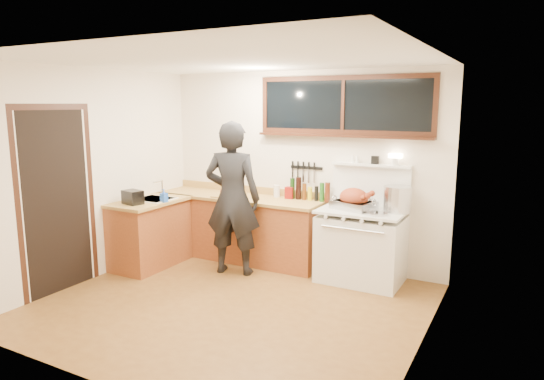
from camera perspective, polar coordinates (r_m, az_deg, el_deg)
The scene contains 20 objects.
ground_plane at distance 5.45m, azimuth -4.83°, elevation -13.47°, with size 4.00×3.50×0.02m, color brown.
room_shell at distance 5.02m, azimuth -5.11°, elevation 4.16°, with size 4.10×3.60×2.65m.
counter_back at distance 6.87m, azimuth -3.89°, elevation -4.34°, with size 2.44×0.64×1.00m.
counter_left at distance 6.76m, azimuth -14.15°, elevation -4.88°, with size 0.64×1.09×0.90m.
sink_unit at distance 6.72m, azimuth -13.73°, elevation -1.51°, with size 0.50×0.45×0.37m.
vintage_stove at distance 6.09m, azimuth 10.49°, elevation -6.27°, with size 1.02×0.74×1.57m.
back_window at distance 6.27m, azimuth 8.32°, elevation 9.07°, with size 2.32×0.13×0.77m.
left_doorway at distance 6.06m, azimuth -23.95°, elevation -1.04°, with size 0.02×1.04×2.17m.
knife_strip at distance 6.53m, azimuth 3.92°, elevation 2.57°, with size 0.46×0.03×0.28m.
man at distance 6.17m, azimuth -4.66°, elevation -1.00°, with size 0.81×0.64×1.96m.
soap_bottle at distance 6.47m, azimuth -12.59°, elevation -0.65°, with size 0.09×0.09×0.17m.
toaster at distance 6.45m, azimuth -16.07°, elevation -0.82°, with size 0.29×0.23×0.18m.
cutting_board at distance 6.68m, azimuth -5.34°, elevation -0.41°, with size 0.36×0.27×0.13m.
roast_turkey at distance 5.99m, azimuth 9.64°, elevation -1.23°, with size 0.56×0.48×0.26m.
stockpot at distance 5.93m, azimuth 14.56°, elevation -1.03°, with size 0.35×0.35×0.31m.
saucepan at distance 6.06m, azimuth 10.94°, elevation -1.48°, with size 0.18×0.30×0.14m.
pot_lid at distance 5.76m, azimuth 12.23°, elevation -2.71°, with size 0.29×0.29×0.04m.
coffee_tin at distance 6.54m, azimuth 2.08°, elevation -0.32°, with size 0.11×0.09×0.16m.
pitcher at distance 6.66m, azimuth 0.57°, elevation -0.13°, with size 0.11×0.11×0.16m.
bottle_cluster at distance 6.45m, azimuth 4.35°, elevation -0.10°, with size 0.58×0.07×0.30m.
Camera 1 is at (2.75, -4.17, 2.17)m, focal length 32.00 mm.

